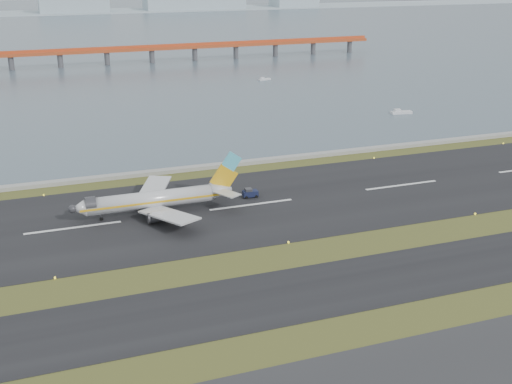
# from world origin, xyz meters

# --- Properties ---
(ground) EXTENTS (1000.00, 1000.00, 0.00)m
(ground) POSITION_xyz_m (0.00, 0.00, 0.00)
(ground) COLOR #364217
(ground) RESTS_ON ground
(taxiway_strip) EXTENTS (1000.00, 18.00, 0.10)m
(taxiway_strip) POSITION_xyz_m (0.00, -12.00, 0.05)
(taxiway_strip) COLOR black
(taxiway_strip) RESTS_ON ground
(runway_strip) EXTENTS (1000.00, 45.00, 0.10)m
(runway_strip) POSITION_xyz_m (0.00, 30.00, 0.05)
(runway_strip) COLOR black
(runway_strip) RESTS_ON ground
(seawall) EXTENTS (1000.00, 2.50, 1.00)m
(seawall) POSITION_xyz_m (0.00, 60.00, 0.50)
(seawall) COLOR gray
(seawall) RESTS_ON ground
(bay_water) EXTENTS (1400.00, 800.00, 1.30)m
(bay_water) POSITION_xyz_m (0.00, 460.00, 0.00)
(bay_water) COLOR #435360
(bay_water) RESTS_ON ground
(red_pier) EXTENTS (260.00, 5.00, 10.20)m
(red_pier) POSITION_xyz_m (20.00, 250.00, 7.28)
(red_pier) COLOR #B8451F
(red_pier) RESTS_ON ground
(far_shoreline) EXTENTS (1400.00, 80.00, 60.50)m
(far_shoreline) POSITION_xyz_m (13.62, 620.00, 6.07)
(far_shoreline) COLOR #9CAFB9
(far_shoreline) RESTS_ON ground
(airliner) EXTENTS (38.52, 32.89, 12.80)m
(airliner) POSITION_xyz_m (-21.35, 32.12, 3.46)
(airliner) COLOR silver
(airliner) RESTS_ON ground
(pushback_tug) EXTENTS (3.69, 2.30, 2.30)m
(pushback_tug) POSITION_xyz_m (1.37, 34.88, 1.12)
(pushback_tug) COLOR #131936
(pushback_tug) RESTS_ON ground
(workboat_near) EXTENTS (7.98, 3.41, 1.88)m
(workboat_near) POSITION_xyz_m (82.20, 98.63, 0.59)
(workboat_near) COLOR silver
(workboat_near) RESTS_ON ground
(workboat_far) EXTENTS (6.33, 3.30, 1.47)m
(workboat_far) POSITION_xyz_m (58.97, 179.81, 0.46)
(workboat_far) COLOR silver
(workboat_far) RESTS_ON ground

